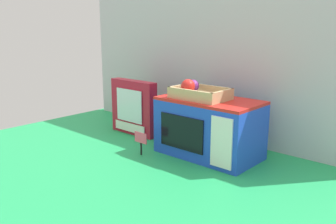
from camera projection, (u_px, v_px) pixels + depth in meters
The scene contains 6 objects.
ground_plane at pixel (169, 146), 1.67m from camera, with size 1.70×1.70×0.00m, color #219E54.
display_back_panel at pixel (206, 62), 1.78m from camera, with size 1.61×0.03×0.74m, color #B7BABF.
toy_microwave at pixel (209, 127), 1.53m from camera, with size 0.43×0.25×0.25m.
food_groups_crate at pixel (198, 93), 1.51m from camera, with size 0.23×0.16×0.08m.
cookie_set_box at pixel (134, 107), 1.84m from camera, with size 0.28×0.06×0.28m.
price_sign at pixel (141, 140), 1.55m from camera, with size 0.07×0.01×0.10m.
Camera 1 is at (1.06, -1.19, 0.55)m, focal length 38.55 mm.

